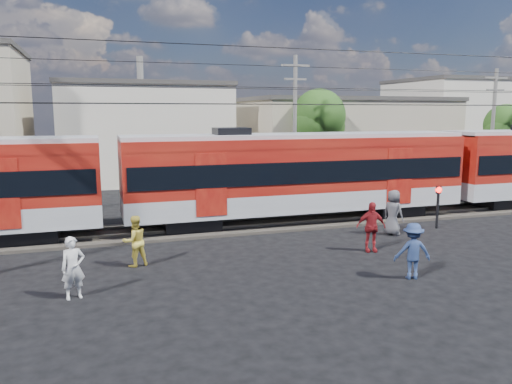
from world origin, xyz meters
TOP-DOWN VIEW (x-y plane):
  - ground at (0.00, 0.00)m, footprint 120.00×120.00m
  - track_bed at (0.00, 8.00)m, footprint 70.00×3.40m
  - rail_near at (0.00, 7.25)m, footprint 70.00×0.12m
  - rail_far at (0.00, 8.75)m, footprint 70.00×0.12m
  - commuter_train at (3.53, 8.00)m, footprint 50.30×3.08m
  - catenary at (-8.65, 8.00)m, footprint 70.00×9.30m
  - building_midwest at (-2.00, 27.00)m, footprint 12.24×12.24m
  - building_mideast at (14.00, 24.00)m, footprint 16.32×10.20m
  - building_east at (28.00, 28.00)m, footprint 10.20×10.20m
  - utility_pole_mid at (6.00, 15.00)m, footprint 1.80×0.24m
  - utility_pole_east at (20.00, 14.00)m, footprint 1.80×0.24m
  - tree_near at (9.19, 18.09)m, footprint 3.82×3.64m
  - tree_far at (24.19, 17.09)m, footprint 3.36×3.12m
  - pedestrian_a at (-6.39, 0.93)m, footprint 0.73×0.57m
  - pedestrian_b at (-4.52, 3.44)m, footprint 1.01×0.88m
  - pedestrian_c at (3.60, -0.54)m, footprint 1.28×0.94m
  - pedestrian_d at (3.98, 2.57)m, footprint 1.18×0.71m
  - pedestrian_e at (6.22, 4.54)m, footprint 0.92×1.10m
  - car_silver at (19.57, 13.55)m, footprint 3.90×1.75m
  - crossing_signal at (8.77, 4.94)m, footprint 0.28×0.28m

SIDE VIEW (x-z plane):
  - ground at x=0.00m, z-range 0.00..0.00m
  - track_bed at x=0.00m, z-range 0.00..0.12m
  - rail_near at x=0.00m, z-range 0.12..0.24m
  - rail_far at x=0.00m, z-range 0.12..0.24m
  - car_silver at x=19.57m, z-range 0.00..1.30m
  - pedestrian_b at x=-4.52m, z-range 0.00..1.74m
  - pedestrian_a at x=-6.39m, z-range 0.00..1.77m
  - pedestrian_c at x=3.60m, z-range 0.00..1.77m
  - pedestrian_d at x=3.98m, z-range 0.00..1.88m
  - pedestrian_e at x=6.22m, z-range 0.00..1.92m
  - crossing_signal at x=8.77m, z-range 0.37..2.29m
  - commuter_train at x=3.53m, z-range 0.31..4.49m
  - building_mideast at x=14.00m, z-range 0.01..6.31m
  - building_midwest at x=-2.00m, z-range 0.01..7.31m
  - tree_far at x=24.19m, z-range 1.11..6.87m
  - building_east at x=28.00m, z-range 0.01..8.31m
  - utility_pole_east at x=20.00m, z-range 0.28..8.28m
  - utility_pole_mid at x=6.00m, z-range 0.28..8.78m
  - tree_near at x=9.19m, z-range 1.30..8.02m
  - catenary at x=-8.65m, z-range 1.38..8.89m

